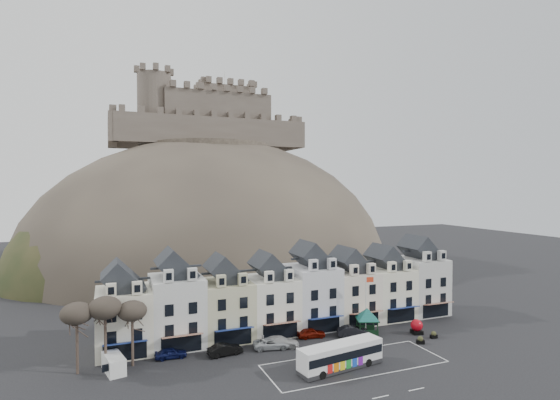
# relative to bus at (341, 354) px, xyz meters

# --- Properties ---
(ground) EXTENTS (300.00, 300.00, 0.00)m
(ground) POSITION_rel_bus_xyz_m (0.34, -0.54, -1.69)
(ground) COLOR black
(ground) RESTS_ON ground
(coach_bay_markings) EXTENTS (22.00, 7.50, 0.01)m
(coach_bay_markings) POSITION_rel_bus_xyz_m (2.34, 0.71, -1.69)
(coach_bay_markings) COLOR silver
(coach_bay_markings) RESTS_ON ground
(townhouse_terrace) EXTENTS (54.40, 9.35, 11.80)m
(townhouse_terrace) POSITION_rel_bus_xyz_m (0.49, 15.43, 3.61)
(townhouse_terrace) COLOR white
(townhouse_terrace) RESTS_ON ground
(castle_hill) EXTENTS (100.00, 76.00, 68.00)m
(castle_hill) POSITION_rel_bus_xyz_m (1.60, 68.41, -1.59)
(castle_hill) COLOR #38322B
(castle_hill) RESTS_ON ground
(castle) EXTENTS (50.20, 22.20, 22.00)m
(castle) POSITION_rel_bus_xyz_m (0.85, 75.39, 38.50)
(castle) COLOR brown
(castle) RESTS_ON ground
(tree_left_far) EXTENTS (3.61, 3.61, 8.24)m
(tree_left_far) POSITION_rel_bus_xyz_m (-28.66, 9.96, 5.20)
(tree_left_far) COLOR #362A22
(tree_left_far) RESTS_ON ground
(tree_left_mid) EXTENTS (3.78, 3.78, 8.64)m
(tree_left_mid) POSITION_rel_bus_xyz_m (-25.66, 9.96, 5.55)
(tree_left_mid) COLOR #362A22
(tree_left_mid) RESTS_ON ground
(tree_left_near) EXTENTS (3.43, 3.43, 7.84)m
(tree_left_near) POSITION_rel_bus_xyz_m (-22.66, 9.96, 4.86)
(tree_left_near) COLOR #362A22
(tree_left_near) RESTS_ON ground
(bus) EXTENTS (11.11, 4.11, 3.07)m
(bus) POSITION_rel_bus_xyz_m (0.00, 0.00, 0.00)
(bus) COLOR #262628
(bus) RESTS_ON ground
(bus_shelter) EXTENTS (5.68, 5.68, 3.86)m
(bus_shelter) POSITION_rel_bus_xyz_m (9.47, 8.96, 1.30)
(bus_shelter) COLOR black
(bus_shelter) RESTS_ON ground
(red_buoy) EXTENTS (1.71, 1.71, 2.12)m
(red_buoy) POSITION_rel_bus_xyz_m (16.34, 6.54, -0.61)
(red_buoy) COLOR black
(red_buoy) RESTS_ON ground
(flagpole) EXTENTS (1.22, 0.28, 8.49)m
(flagpole) POSITION_rel_bus_xyz_m (9.67, 9.44, 3.16)
(flagpole) COLOR silver
(flagpole) RESTS_ON ground
(white_van) EXTENTS (2.71, 4.54, 1.94)m
(white_van) POSITION_rel_bus_xyz_m (-24.79, 8.96, -0.72)
(white_van) COLOR white
(white_van) RESTS_ON ground
(planter_west) EXTENTS (1.18, 0.92, 1.06)m
(planter_west) POSITION_rel_bus_xyz_m (14.15, 3.07, -1.18)
(planter_west) COLOR black
(planter_west) RESTS_ON ground
(planter_east) EXTENTS (1.03, 0.70, 1.00)m
(planter_east) POSITION_rel_bus_xyz_m (17.35, 4.13, -1.21)
(planter_east) COLOR black
(planter_east) RESTS_ON ground
(car_navy) EXTENTS (4.00, 1.76, 1.34)m
(car_navy) POSITION_rel_bus_xyz_m (-18.12, 10.58, -1.02)
(car_navy) COLOR #0B1039
(car_navy) RESTS_ON ground
(car_black) EXTENTS (4.60, 2.02, 1.47)m
(car_black) POSITION_rel_bus_xyz_m (-11.56, 9.05, -0.96)
(car_black) COLOR black
(car_black) RESTS_ON ground
(car_silver) EXTENTS (5.11, 3.10, 1.35)m
(car_silver) POSITION_rel_bus_xyz_m (-5.29, 8.96, -1.02)
(car_silver) COLOR #B2B6BB
(car_silver) RESTS_ON ground
(car_white) EXTENTS (5.41, 3.56, 1.46)m
(car_white) POSITION_rel_bus_xyz_m (-4.06, 8.96, -0.97)
(car_white) COLOR beige
(car_white) RESTS_ON ground
(car_maroon) EXTENTS (4.19, 2.15, 1.37)m
(car_maroon) POSITION_rel_bus_xyz_m (1.38, 10.73, -1.01)
(car_maroon) COLOR #600E05
(car_maroon) RESTS_ON ground
(car_charcoal) EXTENTS (4.85, 3.04, 1.51)m
(car_charcoal) POSITION_rel_bus_xyz_m (7.18, 8.96, -0.94)
(car_charcoal) COLOR black
(car_charcoal) RESTS_ON ground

